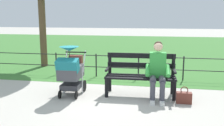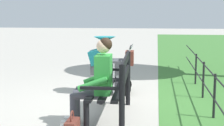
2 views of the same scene
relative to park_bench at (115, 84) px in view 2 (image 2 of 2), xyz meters
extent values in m
plane|color=#ADA89E|center=(0.80, 0.12, -0.53)|extent=(60.00, 60.00, 0.00)
cube|color=black|center=(0.00, -0.06, -0.08)|extent=(1.60, 0.15, 0.04)
cube|color=black|center=(0.00, 0.12, -0.08)|extent=(1.60, 0.15, 0.04)
cube|color=black|center=(-0.01, 0.30, -0.08)|extent=(1.60, 0.15, 0.04)
cube|color=black|center=(0.01, -0.16, 0.14)|extent=(1.60, 0.08, 0.12)
cube|color=black|center=(0.01, -0.16, 0.37)|extent=(1.60, 0.08, 0.12)
cylinder|color=black|center=(-0.76, 0.29, -0.30)|extent=(0.08, 0.08, 0.45)
cylinder|color=black|center=(-0.74, -0.19, -0.05)|extent=(0.08, 0.08, 0.95)
cube|color=black|center=(-0.75, 0.09, 0.10)|extent=(0.07, 0.56, 0.04)
cylinder|color=black|center=(0.74, 0.34, -0.30)|extent=(0.08, 0.08, 0.45)
cylinder|color=black|center=(0.75, -0.14, -0.05)|extent=(0.08, 0.08, 0.95)
cube|color=black|center=(0.75, 0.14, 0.10)|extent=(0.07, 0.56, 0.04)
cylinder|color=#42424C|center=(-0.49, 0.33, -0.06)|extent=(0.15, 0.40, 0.14)
cylinder|color=#42424C|center=(-0.29, 0.34, -0.06)|extent=(0.15, 0.40, 0.14)
cylinder|color=#42424C|center=(-0.50, 0.53, -0.29)|extent=(0.11, 0.11, 0.47)
cylinder|color=#42424C|center=(-0.30, 0.54, -0.29)|extent=(0.11, 0.11, 0.47)
cube|color=silver|center=(-0.50, 0.61, -0.49)|extent=(0.11, 0.22, 0.07)
cube|color=silver|center=(-0.30, 0.62, -0.49)|extent=(0.11, 0.22, 0.07)
cube|color=green|center=(-0.38, 0.12, 0.22)|extent=(0.37, 0.23, 0.56)
cylinder|color=green|center=(-0.61, 0.23, 0.12)|extent=(0.10, 0.43, 0.23)
cylinder|color=green|center=(-0.17, 0.24, 0.12)|extent=(0.10, 0.43, 0.23)
sphere|color=beige|center=(-0.38, 0.12, 0.62)|extent=(0.20, 0.20, 0.20)
sphere|color=black|center=(-0.38, 0.09, 0.65)|extent=(0.19, 0.19, 0.19)
cylinder|color=black|center=(1.36, -0.01, -0.39)|extent=(0.04, 0.28, 0.28)
cylinder|color=black|center=(1.82, 0.01, -0.39)|extent=(0.04, 0.28, 0.28)
cylinder|color=black|center=(1.38, 0.59, -0.44)|extent=(0.04, 0.18, 0.18)
cylinder|color=black|center=(1.76, 0.61, -0.44)|extent=(0.04, 0.18, 0.18)
cube|color=#38383D|center=(1.58, 0.30, -0.31)|extent=(0.44, 0.54, 0.12)
cylinder|color=silver|center=(1.35, 0.19, -0.20)|extent=(0.03, 0.03, 0.65)
cylinder|color=silver|center=(1.81, 0.21, -0.20)|extent=(0.03, 0.03, 0.65)
cube|color=#47474C|center=(1.58, 0.32, 0.02)|extent=(0.49, 0.70, 0.28)
cube|color=#19727A|center=(1.57, 0.56, 0.22)|extent=(0.49, 0.32, 0.33)
cylinder|color=black|center=(1.60, -0.12, 0.42)|extent=(0.52, 0.05, 0.03)
cylinder|color=silver|center=(1.36, -0.03, 0.22)|extent=(0.04, 0.30, 0.49)
cylinder|color=silver|center=(1.82, -0.01, 0.22)|extent=(0.04, 0.30, 0.49)
cone|color=#19727A|center=(1.58, 0.40, 0.57)|extent=(0.46, 0.46, 0.10)
cylinder|color=black|center=(1.58, 0.40, 0.39)|extent=(0.01, 0.01, 0.30)
cube|color=brown|center=(1.60, -0.10, 0.20)|extent=(0.33, 0.17, 0.28)
torus|color=brown|center=(-0.95, 0.44, -0.24)|extent=(0.16, 0.02, 0.16)
cylinder|color=black|center=(0.16, -1.53, -0.18)|extent=(0.04, 0.04, 0.70)
cylinder|color=black|center=(1.44, -1.53, -0.18)|extent=(0.04, 0.04, 0.70)
cylinder|color=black|center=(2.71, -1.53, -0.18)|extent=(0.04, 0.04, 0.70)
cylinder|color=black|center=(0.80, -1.53, 0.12)|extent=(8.94, 0.02, 0.02)
cylinder|color=black|center=(0.80, -1.53, -0.23)|extent=(8.94, 0.02, 0.02)
camera|label=1|loc=(-0.35, 5.70, 1.32)|focal=40.24mm
camera|label=2|loc=(-5.08, -0.63, 1.09)|focal=54.33mm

